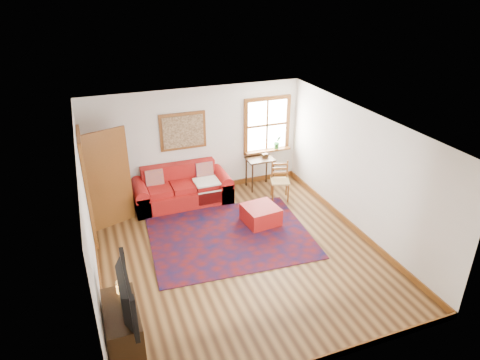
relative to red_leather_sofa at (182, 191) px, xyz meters
name	(u,v)px	position (x,y,z in m)	size (l,w,h in m)	color
ground	(238,253)	(0.49, -2.33, -0.28)	(5.50, 5.50, 0.00)	#3F2511
room_envelope	(238,173)	(0.49, -2.31, 1.37)	(5.04, 5.54, 2.52)	silver
window	(268,131)	(2.27, 0.38, 1.03)	(1.18, 0.20, 1.38)	white
doorway	(100,181)	(-1.72, -0.54, 0.79)	(0.89, 1.08, 2.14)	black
framed_artwork	(183,131)	(0.19, 0.39, 1.27)	(1.05, 0.07, 0.85)	brown
persian_rug	(230,236)	(0.53, -1.74, -0.27)	(3.10, 2.48, 0.02)	#510C0B
red_leather_sofa	(182,191)	(0.00, 0.00, 0.00)	(2.17, 0.90, 0.85)	#A61715
red_ottoman	(261,215)	(1.30, -1.47, -0.09)	(0.67, 0.67, 0.38)	#A61715
side_table	(260,163)	(1.93, 0.07, 0.36)	(0.64, 0.48, 0.76)	#321F10
ladder_back_chair	(280,179)	(2.16, -0.59, 0.19)	(0.52, 0.51, 0.88)	tan
media_cabinet	(123,325)	(-1.76, -3.73, 0.00)	(0.47, 1.04, 0.57)	#321F10
television	(120,294)	(-1.74, -3.84, 0.63)	(1.17, 0.15, 0.68)	black
candle_hurricane	(120,287)	(-1.71, -3.37, 0.38)	(0.12, 0.12, 0.18)	silver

